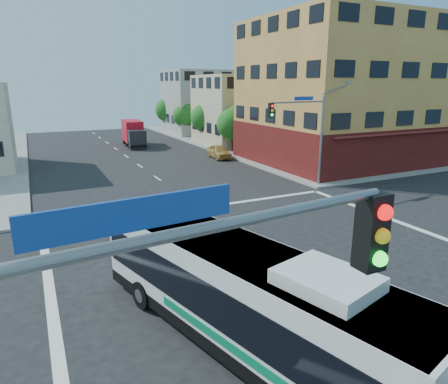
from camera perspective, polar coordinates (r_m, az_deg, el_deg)
name	(u,v)px	position (r m, az deg, el deg)	size (l,w,h in m)	color
ground	(281,265)	(18.43, 8.10, -10.27)	(120.00, 120.00, 0.00)	black
sidewalk_ne	(342,135)	(66.42, 16.53, 7.83)	(50.00, 50.00, 0.15)	gray
corner_building_ne	(345,104)	(43.69, 16.93, 11.95)	(18.10, 15.44, 14.00)	gold
building_east_near	(246,110)	(54.64, 3.18, 11.64)	(12.06, 10.06, 9.00)	#BBB08E
building_east_far	(205,102)	(67.18, -2.76, 12.73)	(12.06, 10.06, 10.00)	gray
signal_mast_ne	(305,124)	(30.73, 11.56, 9.49)	(7.91, 1.13, 8.07)	slate
street_tree_a	(233,122)	(46.99, 1.30, 9.96)	(3.60, 3.60, 5.53)	#3A2515
street_tree_b	(206,116)	(54.19, -2.64, 10.82)	(3.80, 3.80, 5.79)	#3A2515
street_tree_c	(185,114)	(61.62, -5.64, 11.01)	(3.40, 3.40, 5.29)	#3A2515
street_tree_d	(168,108)	(69.13, -8.02, 11.74)	(4.00, 4.00, 6.03)	#3A2515
transit_bus	(240,294)	(12.45, 2.32, -14.37)	(5.65, 12.25, 3.55)	black
box_truck	(134,134)	(53.67, -12.78, 8.08)	(2.67, 7.35, 3.24)	#242327
parked_car	(219,152)	(43.84, -0.71, 5.80)	(1.71, 4.25, 1.45)	#BC8F44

